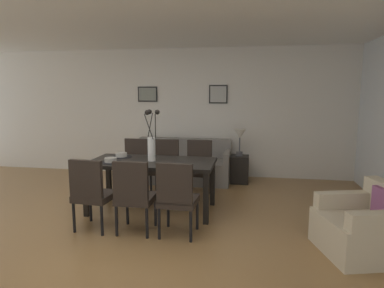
{
  "coord_description": "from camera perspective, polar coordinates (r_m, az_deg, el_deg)",
  "views": [
    {
      "loc": [
        1.56,
        -3.62,
        1.71
      ],
      "look_at": [
        0.76,
        1.03,
        0.99
      ],
      "focal_mm": 31.39,
      "sensor_mm": 36.0,
      "label": 1
    }
  ],
  "objects": [
    {
      "name": "ground_plane",
      "position": [
        4.3,
        -12.85,
        -14.96
      ],
      "size": [
        9.0,
        9.0,
        0.0
      ],
      "primitive_type": "plane",
      "color": "olive"
    },
    {
      "name": "back_wall_panel",
      "position": [
        7.06,
        -3.02,
        5.37
      ],
      "size": [
        9.0,
        0.1,
        2.6
      ],
      "primitive_type": "cube",
      "color": "silver",
      "rests_on": "ground"
    },
    {
      "name": "ceiling_panel",
      "position": [
        4.41,
        -11.96,
        20.69
      ],
      "size": [
        9.0,
        7.2,
        0.08
      ],
      "primitive_type": "cube",
      "color": "white"
    },
    {
      "name": "dining_table",
      "position": [
        4.88,
        -6.83,
        -3.76
      ],
      "size": [
        1.8,
        0.89,
        0.74
      ],
      "color": "black",
      "rests_on": "ground"
    },
    {
      "name": "dining_chair_near_left",
      "position": [
        4.36,
        -16.71,
        -7.64
      ],
      "size": [
        0.47,
        0.47,
        0.92
      ],
      "color": "black",
      "rests_on": "ground"
    },
    {
      "name": "dining_chair_near_right",
      "position": [
        5.85,
        -9.74,
        -3.24
      ],
      "size": [
        0.46,
        0.46,
        0.92
      ],
      "color": "black",
      "rests_on": "ground"
    },
    {
      "name": "dining_chair_far_left",
      "position": [
        4.15,
        -9.84,
        -8.23
      ],
      "size": [
        0.44,
        0.44,
        0.92
      ],
      "color": "black",
      "rests_on": "ground"
    },
    {
      "name": "dining_chair_far_right",
      "position": [
        5.71,
        -4.54,
        -3.44
      ],
      "size": [
        0.46,
        0.46,
        0.92
      ],
      "color": "black",
      "rests_on": "ground"
    },
    {
      "name": "dining_chair_mid_left",
      "position": [
        4.0,
        -2.56,
        -8.73
      ],
      "size": [
        0.46,
        0.46,
        0.92
      ],
      "color": "black",
      "rests_on": "ground"
    },
    {
      "name": "dining_chair_mid_right",
      "position": [
        5.61,
        1.04,
        -3.64
      ],
      "size": [
        0.47,
        0.47,
        0.92
      ],
      "color": "black",
      "rests_on": "ground"
    },
    {
      "name": "centerpiece_vase",
      "position": [
        4.82,
        -6.9,
        0.45
      ],
      "size": [
        0.21,
        0.23,
        0.73
      ],
      "color": "white",
      "rests_on": "dining_table"
    },
    {
      "name": "placemat_near_left",
      "position": [
        4.86,
        -13.65,
        -3.01
      ],
      "size": [
        0.32,
        0.32,
        0.01
      ],
      "primitive_type": "cylinder",
      "color": "black",
      "rests_on": "dining_table"
    },
    {
      "name": "bowl_near_left",
      "position": [
        4.86,
        -13.66,
        -2.58
      ],
      "size": [
        0.17,
        0.17,
        0.07
      ],
      "color": "#B2ADA3",
      "rests_on": "dining_table"
    },
    {
      "name": "placemat_near_right",
      "position": [
        5.23,
        -11.91,
        -2.15
      ],
      "size": [
        0.32,
        0.32,
        0.01
      ],
      "primitive_type": "cylinder",
      "color": "black",
      "rests_on": "dining_table"
    },
    {
      "name": "bowl_near_right",
      "position": [
        5.22,
        -11.92,
        -1.75
      ],
      "size": [
        0.17,
        0.17,
        0.07
      ],
      "color": "#B2ADA3",
      "rests_on": "dining_table"
    },
    {
      "name": "sofa",
      "position": [
        6.61,
        -1.7,
        -3.8
      ],
      "size": [
        1.87,
        0.84,
        0.8
      ],
      "color": "gray",
      "rests_on": "ground"
    },
    {
      "name": "side_table",
      "position": [
        6.51,
        8.01,
        -4.26
      ],
      "size": [
        0.36,
        0.36,
        0.52
      ],
      "primitive_type": "cube",
      "color": "black",
      "rests_on": "ground"
    },
    {
      "name": "table_lamp",
      "position": [
        6.39,
        8.13,
        1.28
      ],
      "size": [
        0.22,
        0.22,
        0.51
      ],
      "color": "#4C4C51",
      "rests_on": "side_table"
    },
    {
      "name": "armchair",
      "position": [
        4.12,
        27.42,
        -12.52
      ],
      "size": [
        0.98,
        0.98,
        0.75
      ],
      "color": "beige",
      "rests_on": "ground"
    },
    {
      "name": "framed_picture_left",
      "position": [
        7.12,
        -7.56,
        8.39
      ],
      "size": [
        0.41,
        0.03,
        0.31
      ],
      "color": "black"
    },
    {
      "name": "framed_picture_center",
      "position": [
        6.83,
        4.49,
        8.43
      ],
      "size": [
        0.37,
        0.03,
        0.37
      ],
      "color": "black"
    }
  ]
}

